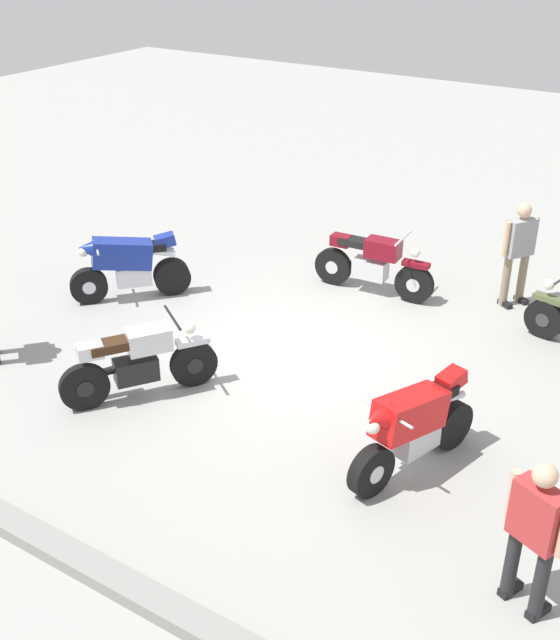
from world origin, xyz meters
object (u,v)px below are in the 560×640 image
(motorcycle_blue_sportbike, at_px, (129,265))
(person_in_gray_shirt, at_px, (519,247))
(motorcycle_maroon_cruiser, at_px, (373,264))
(person_in_red_shirt, at_px, (534,530))
(motorcycle_silver_cruiser, at_px, (138,362))
(motorcycle_red_sportbike, at_px, (414,425))

(motorcycle_blue_sportbike, distance_m, person_in_gray_shirt, 6.22)
(motorcycle_maroon_cruiser, relative_size, person_in_red_shirt, 1.28)
(motorcycle_silver_cruiser, bearing_deg, motorcycle_red_sportbike, -47.25)
(motorcycle_maroon_cruiser, distance_m, person_in_red_shirt, 6.69)
(motorcycle_red_sportbike, distance_m, person_in_red_shirt, 2.16)
(motorcycle_blue_sportbike, distance_m, motorcycle_red_sportbike, 5.92)
(motorcycle_maroon_cruiser, bearing_deg, motorcycle_silver_cruiser, -107.95)
(motorcycle_silver_cruiser, distance_m, motorcycle_maroon_cruiser, 4.59)
(person_in_red_shirt, bearing_deg, motorcycle_blue_sportbike, 91.08)
(motorcycle_blue_sportbike, height_order, motorcycle_red_sportbike, same)
(motorcycle_maroon_cruiser, distance_m, motorcycle_red_sportbike, 4.63)
(motorcycle_silver_cruiser, distance_m, motorcycle_red_sportbike, 3.65)
(motorcycle_silver_cruiser, distance_m, person_in_gray_shirt, 6.25)
(motorcycle_red_sportbike, bearing_deg, motorcycle_blue_sportbike, -89.03)
(motorcycle_red_sportbike, height_order, person_in_red_shirt, person_in_red_shirt)
(motorcycle_maroon_cruiser, height_order, motorcycle_red_sportbike, motorcycle_red_sportbike)
(motorcycle_silver_cruiser, xyz_separation_m, motorcycle_maroon_cruiser, (-1.16, -4.44, 0.00))
(motorcycle_maroon_cruiser, relative_size, person_in_gray_shirt, 1.23)
(motorcycle_blue_sportbike, bearing_deg, person_in_gray_shirt, 162.50)
(motorcycle_silver_cruiser, xyz_separation_m, person_in_gray_shirt, (-3.26, -5.31, 0.45))
(motorcycle_silver_cruiser, relative_size, person_in_red_shirt, 1.09)
(motorcycle_silver_cruiser, xyz_separation_m, person_in_red_shirt, (-5.30, 0.79, 0.41))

